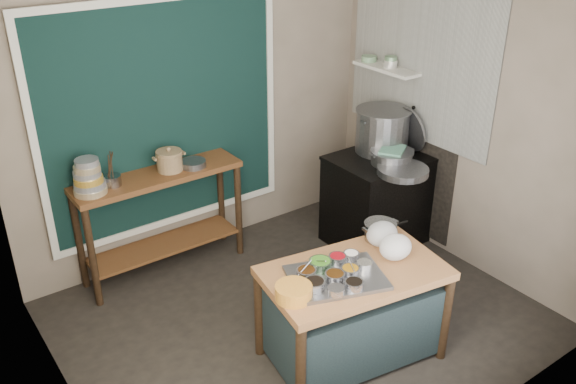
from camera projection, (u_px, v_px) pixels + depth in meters
floor at (299, 319)px, 4.91m from camera, size 3.50×3.00×0.02m
back_wall at (198, 103)px, 5.37m from camera, size 3.50×0.02×2.80m
left_wall at (46, 233)px, 3.36m from camera, size 0.02×3.00×2.80m
right_wall at (466, 110)px, 5.20m from camera, size 0.02×3.00×2.80m
curtain_panel at (164, 118)px, 5.18m from camera, size 2.10×0.02×1.90m
curtain_frame at (165, 118)px, 5.17m from camera, size 2.22×0.03×2.02m
tile_panel at (421, 46)px, 5.38m from camera, size 0.02×1.70×1.70m
soot_patch at (402, 161)px, 5.97m from camera, size 0.01×1.30×1.30m
wall_shelf at (387, 68)px, 5.65m from camera, size 0.22×0.70×0.03m
prep_table at (352, 314)px, 4.36m from camera, size 1.35×0.91×0.75m
back_counter at (162, 223)px, 5.33m from camera, size 1.45×0.40×0.95m
stove_block at (378, 201)px, 5.82m from camera, size 0.90×0.68×0.85m
stove_top at (382, 158)px, 5.62m from camera, size 0.92×0.69×0.03m
condiment_tray at (336, 278)px, 4.08m from camera, size 0.74×0.63×0.03m
condiment_bowls at (333, 272)px, 4.06m from camera, size 0.55×0.45×0.06m
yellow_basin at (294, 292)px, 3.88m from camera, size 0.30×0.30×0.09m
saucepan at (380, 231)px, 4.52m from camera, size 0.28×0.28×0.14m
plastic_bag_a at (396, 247)px, 4.28m from camera, size 0.29×0.27×0.18m
plastic_bag_b at (382, 234)px, 4.44m from camera, size 0.27×0.24×0.18m
bowl_stack at (88, 178)px, 4.74m from camera, size 0.26×0.26×0.29m
utensil_cup at (112, 180)px, 4.90m from camera, size 0.18×0.18×0.09m
ceramic_crock at (170, 162)px, 5.14m from camera, size 0.25×0.25×0.16m
wide_bowl at (193, 164)px, 5.24m from camera, size 0.26×0.26×0.06m
stock_pot at (382, 131)px, 5.64m from camera, size 0.55×0.55×0.41m
pot_lid at (410, 129)px, 5.66m from camera, size 0.18×0.45×0.43m
steamer at (392, 157)px, 5.45m from camera, size 0.48×0.48×0.13m
green_cloth at (392, 150)px, 5.41m from camera, size 0.33×0.31×0.02m
shallow_pan at (403, 171)px, 5.27m from camera, size 0.49×0.49×0.06m
shelf_bowl_stack at (390, 62)px, 5.60m from camera, size 0.13×0.13×0.10m
shelf_bowl_green at (369, 59)px, 5.81m from camera, size 0.19×0.19×0.05m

